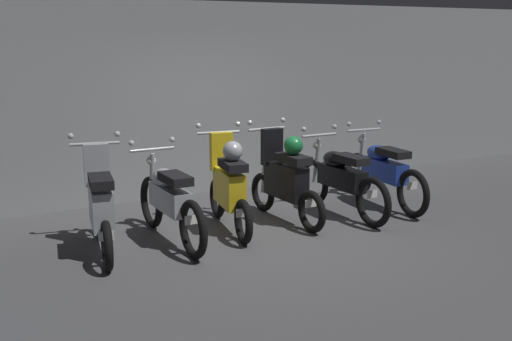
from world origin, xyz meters
The scene contains 8 objects.
ground_plane centered at (0.00, 0.00, 0.00)m, with size 80.00×80.00×0.00m, color #4C4C4F.
back_wall centered at (0.00, 2.56, 1.44)m, with size 16.00×0.30×2.87m, color gray.
motorbike_slot_0 centered at (-2.01, 0.48, 0.53)m, with size 0.58×1.67×1.29m.
motorbike_slot_1 centered at (-1.21, 0.47, 0.49)m, with size 0.59×1.95×1.15m.
motorbike_slot_2 centered at (-0.40, 0.55, 0.57)m, with size 0.58×1.67×1.29m.
motorbike_slot_3 centered at (0.40, 0.52, 0.57)m, with size 0.59×1.68×1.29m.
motorbike_slot_4 centered at (1.21, 0.41, 0.49)m, with size 0.59×1.95×1.15m.
motorbike_slot_5 centered at (2.02, 0.50, 0.49)m, with size 0.59×1.95×1.15m.
Camera 1 is at (-3.76, -6.20, 2.36)m, focal length 44.00 mm.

